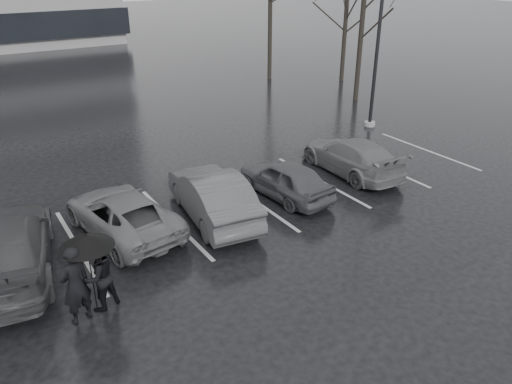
{
  "coord_description": "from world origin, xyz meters",
  "views": [
    {
      "loc": [
        -7.16,
        -9.79,
        7.19
      ],
      "look_at": [
        -0.26,
        1.0,
        1.1
      ],
      "focal_mm": 35.0,
      "sensor_mm": 36.0,
      "label": 1
    }
  ],
  "objects_px": {
    "pedestrian_right": "(99,276)",
    "car_west_b": "(122,213)",
    "car_main": "(285,179)",
    "tree_ne": "(345,23)",
    "car_west_c": "(6,247)",
    "tree_east": "(362,24)",
    "lamp_post": "(379,33)",
    "pedestrian_left": "(76,285)",
    "tree_north": "(270,9)",
    "car_east": "(351,156)",
    "car_west_a": "(213,195)"
  },
  "relations": [
    {
      "from": "pedestrian_left",
      "to": "tree_east",
      "type": "relative_size",
      "value": 0.23
    },
    {
      "from": "pedestrian_left",
      "to": "lamp_post",
      "type": "height_order",
      "value": "lamp_post"
    },
    {
      "from": "car_west_b",
      "to": "car_west_c",
      "type": "relative_size",
      "value": 0.84
    },
    {
      "from": "pedestrian_right",
      "to": "lamp_post",
      "type": "xyz_separation_m",
      "value": [
        14.51,
        6.45,
        3.33
      ]
    },
    {
      "from": "car_east",
      "to": "car_west_c",
      "type": "bearing_deg",
      "value": 3.72
    },
    {
      "from": "tree_east",
      "to": "car_main",
      "type": "bearing_deg",
      "value": -143.03
    },
    {
      "from": "car_west_b",
      "to": "car_west_c",
      "type": "xyz_separation_m",
      "value": [
        -3.05,
        -0.43,
        0.14
      ]
    },
    {
      "from": "car_west_c",
      "to": "car_east",
      "type": "height_order",
      "value": "car_west_c"
    },
    {
      "from": "car_west_b",
      "to": "car_east",
      "type": "distance_m",
      "value": 8.47
    },
    {
      "from": "tree_east",
      "to": "tree_north",
      "type": "xyz_separation_m",
      "value": [
        -1.0,
        7.0,
        0.25
      ]
    },
    {
      "from": "car_main",
      "to": "car_west_a",
      "type": "xyz_separation_m",
      "value": [
        -2.67,
        -0.01,
        0.11
      ]
    },
    {
      "from": "car_east",
      "to": "car_west_a",
      "type": "bearing_deg",
      "value": 6.03
    },
    {
      "from": "car_east",
      "to": "pedestrian_right",
      "type": "relative_size",
      "value": 2.63
    },
    {
      "from": "tree_east",
      "to": "tree_ne",
      "type": "distance_m",
      "value": 4.74
    },
    {
      "from": "car_west_c",
      "to": "lamp_post",
      "type": "height_order",
      "value": "lamp_post"
    },
    {
      "from": "car_west_a",
      "to": "tree_ne",
      "type": "relative_size",
      "value": 0.63
    },
    {
      "from": "car_west_b",
      "to": "car_west_c",
      "type": "distance_m",
      "value": 3.09
    },
    {
      "from": "car_main",
      "to": "tree_ne",
      "type": "xyz_separation_m",
      "value": [
        12.87,
        11.81,
        2.88
      ]
    },
    {
      "from": "pedestrian_left",
      "to": "pedestrian_right",
      "type": "distance_m",
      "value": 0.58
    },
    {
      "from": "car_west_a",
      "to": "car_west_c",
      "type": "relative_size",
      "value": 0.86
    },
    {
      "from": "car_main",
      "to": "car_west_c",
      "type": "bearing_deg",
      "value": -6.41
    },
    {
      "from": "lamp_post",
      "to": "car_west_a",
      "type": "bearing_deg",
      "value": -158.98
    },
    {
      "from": "lamp_post",
      "to": "car_east",
      "type": "bearing_deg",
      "value": -141.18
    },
    {
      "from": "car_west_b",
      "to": "car_east",
      "type": "height_order",
      "value": "car_east"
    },
    {
      "from": "pedestrian_right",
      "to": "car_west_b",
      "type": "bearing_deg",
      "value": -136.55
    },
    {
      "from": "car_west_c",
      "to": "car_east",
      "type": "bearing_deg",
      "value": -167.61
    },
    {
      "from": "lamp_post",
      "to": "tree_ne",
      "type": "relative_size",
      "value": 1.3
    },
    {
      "from": "pedestrian_left",
      "to": "tree_east",
      "type": "height_order",
      "value": "tree_east"
    },
    {
      "from": "car_west_c",
      "to": "pedestrian_right",
      "type": "relative_size",
      "value": 3.1
    },
    {
      "from": "car_west_a",
      "to": "pedestrian_left",
      "type": "distance_m",
      "value": 5.38
    },
    {
      "from": "pedestrian_right",
      "to": "lamp_post",
      "type": "height_order",
      "value": "lamp_post"
    },
    {
      "from": "pedestrian_right",
      "to": "tree_ne",
      "type": "distance_m",
      "value": 24.46
    },
    {
      "from": "car_west_b",
      "to": "tree_north",
      "type": "xyz_separation_m",
      "value": [
        14.65,
        14.27,
        3.65
      ]
    },
    {
      "from": "tree_ne",
      "to": "pedestrian_left",
      "type": "bearing_deg",
      "value": -144.38
    },
    {
      "from": "car_west_c",
      "to": "tree_north",
      "type": "distance_m",
      "value": 23.27
    },
    {
      "from": "car_west_a",
      "to": "car_east",
      "type": "relative_size",
      "value": 1.01
    },
    {
      "from": "tree_ne",
      "to": "car_east",
      "type": "bearing_deg",
      "value": -130.18
    },
    {
      "from": "pedestrian_left",
      "to": "tree_north",
      "type": "relative_size",
      "value": 0.22
    },
    {
      "from": "tree_ne",
      "to": "car_west_b",
      "type": "bearing_deg",
      "value": -148.15
    },
    {
      "from": "pedestrian_right",
      "to": "tree_north",
      "type": "height_order",
      "value": "tree_north"
    },
    {
      "from": "pedestrian_right",
      "to": "tree_east",
      "type": "height_order",
      "value": "tree_east"
    },
    {
      "from": "car_west_c",
      "to": "tree_ne",
      "type": "height_order",
      "value": "tree_ne"
    },
    {
      "from": "car_west_c",
      "to": "tree_east",
      "type": "xyz_separation_m",
      "value": [
        18.7,
        7.7,
        3.25
      ]
    },
    {
      "from": "pedestrian_right",
      "to": "pedestrian_left",
      "type": "bearing_deg",
      "value": 1.12
    },
    {
      "from": "car_east",
      "to": "lamp_post",
      "type": "distance_m",
      "value": 6.77
    },
    {
      "from": "pedestrian_left",
      "to": "lamp_post",
      "type": "bearing_deg",
      "value": -175.31
    },
    {
      "from": "car_main",
      "to": "tree_ne",
      "type": "height_order",
      "value": "tree_ne"
    },
    {
      "from": "car_main",
      "to": "pedestrian_right",
      "type": "distance_m",
      "value": 7.25
    },
    {
      "from": "car_main",
      "to": "car_east",
      "type": "relative_size",
      "value": 0.83
    },
    {
      "from": "lamp_post",
      "to": "tree_ne",
      "type": "xyz_separation_m",
      "value": [
        5.17,
        7.83,
        -0.66
      ]
    }
  ]
}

